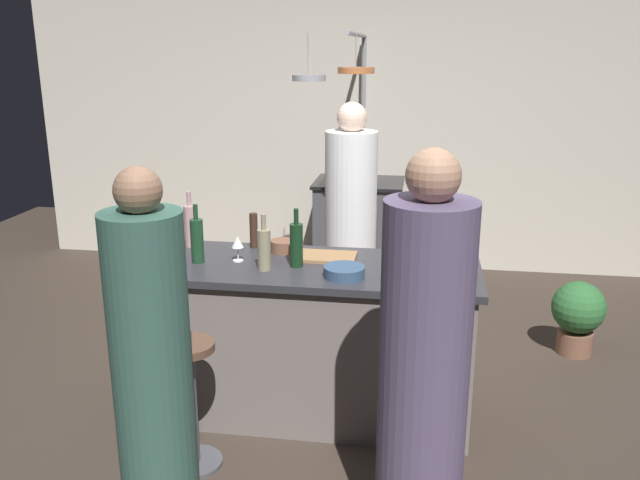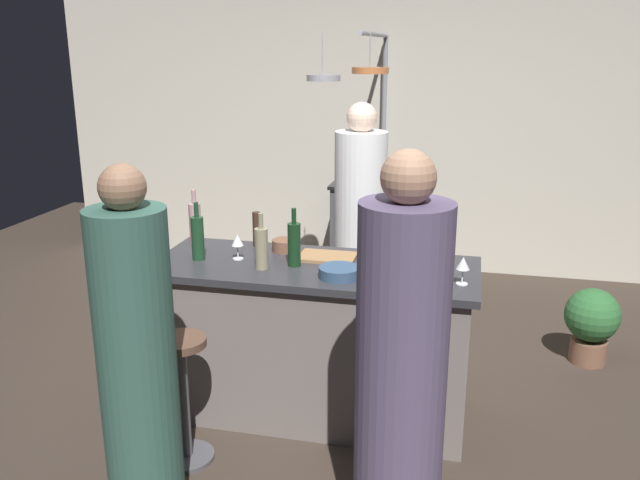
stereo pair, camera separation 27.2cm
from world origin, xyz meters
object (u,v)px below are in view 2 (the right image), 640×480
object	(u,v)px
pepper_mill	(257,229)
mixing_bowl_blue	(339,272)
guest_left	(137,361)
wine_bottle_rose	(195,223)
wine_glass_near_left_guest	(415,260)
potted_plant	(592,321)
bar_stool_right	(394,420)
stove_range	(377,229)
wine_bottle_white	(261,247)
cutting_board	(327,257)
guest_right	(401,381)
wine_glass_by_chef	(238,241)
mixing_bowl_wooden	(285,245)
bar_stool_left	(183,394)
wine_bottle_green	(198,237)
wine_bottle_red	(294,243)
chef	(360,234)
wine_glass_near_right_guest	(463,265)

from	to	relation	value
pepper_mill	mixing_bowl_blue	bearing A→B (deg)	-36.48
mixing_bowl_blue	guest_left	bearing A→B (deg)	-130.78
wine_bottle_rose	wine_glass_near_left_guest	bearing A→B (deg)	-14.38
wine_bottle_rose	mixing_bowl_blue	world-z (taller)	wine_bottle_rose
potted_plant	bar_stool_right	bearing A→B (deg)	-124.27
stove_range	wine_bottle_rose	bearing A→B (deg)	-109.90
wine_bottle_white	cutting_board	bearing A→B (deg)	39.42
guest_right	potted_plant	size ratio (longest dim) A/B	3.29
cutting_board	wine_glass_near_left_guest	bearing A→B (deg)	-24.88
wine_bottle_white	wine_glass_by_chef	bearing A→B (deg)	144.89
wine_bottle_rose	wine_glass_by_chef	size ratio (longest dim) A/B	2.29
mixing_bowl_wooden	guest_right	bearing A→B (deg)	-56.03
potted_plant	wine_glass_by_chef	world-z (taller)	wine_glass_by_chef
bar_stool_left	wine_bottle_green	bearing A→B (deg)	102.90
cutting_board	wine_bottle_red	size ratio (longest dim) A/B	0.99
guest_right	wine_bottle_white	size ratio (longest dim) A/B	5.53
guest_right	potted_plant	distance (m)	2.35
bar_stool_right	wine_glass_by_chef	bearing A→B (deg)	147.48
chef	wine_bottle_green	size ratio (longest dim) A/B	5.14
bar_stool_right	wine_glass_by_chef	distance (m)	1.32
stove_range	mixing_bowl_wooden	world-z (taller)	mixing_bowl_wooden
stove_range	bar_stool_right	xyz separation A→B (m)	(0.54, -3.07, -0.07)
stove_range	guest_left	world-z (taller)	guest_left
chef	wine_bottle_rose	distance (m)	1.22
wine_bottle_white	wine_glass_by_chef	distance (m)	0.22
mixing_bowl_blue	pepper_mill	bearing A→B (deg)	143.52
chef	stove_range	bearing A→B (deg)	93.13
stove_range	wine_glass_near_left_guest	xyz separation A→B (m)	(0.56, -2.56, 0.56)
bar_stool_right	wine_bottle_rose	distance (m)	1.72
wine_glass_near_right_guest	mixing_bowl_wooden	xyz separation A→B (m)	(-1.03, 0.35, -0.07)
wine_bottle_rose	chef	bearing A→B (deg)	42.70
cutting_board	wine_glass_by_chef	world-z (taller)	wine_glass_by_chef
wine_bottle_white	guest_left	bearing A→B (deg)	-107.85
bar_stool_left	pepper_mill	size ratio (longest dim) A/B	3.24
pepper_mill	mixing_bowl_wooden	bearing A→B (deg)	-16.19
guest_left	wine_glass_near_right_guest	bearing A→B (deg)	33.00
chef	potted_plant	xyz separation A→B (m)	(1.58, -0.02, -0.49)
stove_range	chef	distance (m)	1.45
wine_glass_near_left_guest	mixing_bowl_wooden	bearing A→B (deg)	157.64
potted_plant	wine_glass_near_right_guest	bearing A→B (deg)	-126.40
chef	pepper_mill	distance (m)	0.95
stove_range	wine_bottle_green	distance (m)	2.65
guest_left	wine_glass_near_left_guest	distance (m)	1.45
bar_stool_left	wine_bottle_red	world-z (taller)	wine_bottle_red
bar_stool_left	wine_glass_near_left_guest	xyz separation A→B (m)	(1.09, 0.51, 0.63)
wine_bottle_white	wine_glass_near_right_guest	bearing A→B (deg)	-0.47
guest_right	chef	bearing A→B (deg)	104.22
pepper_mill	wine_bottle_white	size ratio (longest dim) A/B	0.68
wine_glass_near_right_guest	wine_glass_near_left_guest	size ratio (longest dim) A/B	1.00
pepper_mill	wine_glass_by_chef	bearing A→B (deg)	-95.01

